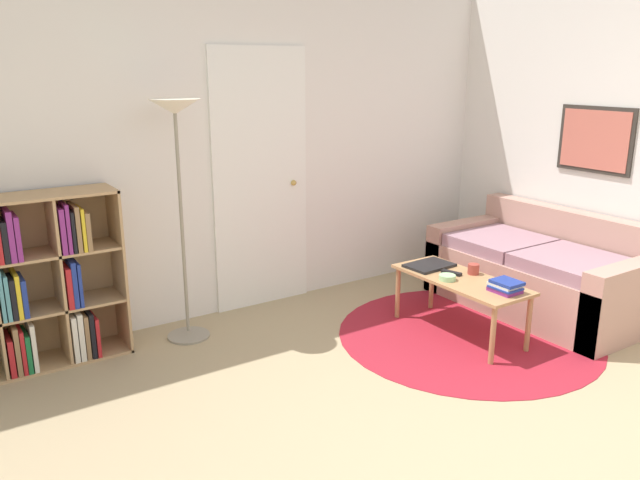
# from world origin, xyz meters

# --- Properties ---
(wall_back) EXTENTS (7.75, 0.11, 2.60)m
(wall_back) POSITION_xyz_m (0.01, 2.74, 1.29)
(wall_back) COLOR silver
(wall_back) RESTS_ON ground_plane
(wall_right) EXTENTS (0.08, 5.71, 2.60)m
(wall_right) POSITION_xyz_m (2.40, 1.36, 1.30)
(wall_right) COLOR silver
(wall_right) RESTS_ON ground_plane
(rug) EXTENTS (1.86, 1.86, 0.01)m
(rug) POSITION_xyz_m (1.08, 1.32, 0.00)
(rug) COLOR maroon
(rug) RESTS_ON ground_plane
(bookshelf) EXTENTS (1.17, 0.34, 1.12)m
(bookshelf) POSITION_xyz_m (-1.66, 2.52, 0.54)
(bookshelf) COLOR tan
(bookshelf) RESTS_ON ground_plane
(floor_lamp) EXTENTS (0.34, 0.34, 1.67)m
(floor_lamp) POSITION_xyz_m (-0.61, 2.40, 1.41)
(floor_lamp) COLOR gray
(floor_lamp) RESTS_ON ground_plane
(couch) EXTENTS (0.88, 1.65, 0.76)m
(couch) POSITION_xyz_m (1.98, 1.39, 0.28)
(couch) COLOR tan
(couch) RESTS_ON ground_plane
(coffee_table) EXTENTS (0.43, 1.02, 0.42)m
(coffee_table) POSITION_xyz_m (1.05, 1.38, 0.38)
(coffee_table) COLOR #AD7F51
(coffee_table) RESTS_ON ground_plane
(laptop) EXTENTS (0.36, 0.26, 0.02)m
(laptop) POSITION_xyz_m (1.04, 1.69, 0.43)
(laptop) COLOR black
(laptop) RESTS_ON coffee_table
(bowl) EXTENTS (0.12, 0.12, 0.04)m
(bowl) POSITION_xyz_m (0.93, 1.40, 0.44)
(bowl) COLOR #9ED193
(bowl) RESTS_ON coffee_table
(book_stack_on_table) EXTENTS (0.16, 0.20, 0.08)m
(book_stack_on_table) POSITION_xyz_m (1.09, 1.01, 0.46)
(book_stack_on_table) COLOR #7F287A
(book_stack_on_table) RESTS_ON coffee_table
(cup) EXTENTS (0.08, 0.08, 0.07)m
(cup) POSITION_xyz_m (1.18, 1.39, 0.46)
(cup) COLOR #A33D33
(cup) RESTS_ON coffee_table
(remote) EXTENTS (0.08, 0.16, 0.02)m
(remote) POSITION_xyz_m (1.05, 1.48, 0.43)
(remote) COLOR black
(remote) RESTS_ON coffee_table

